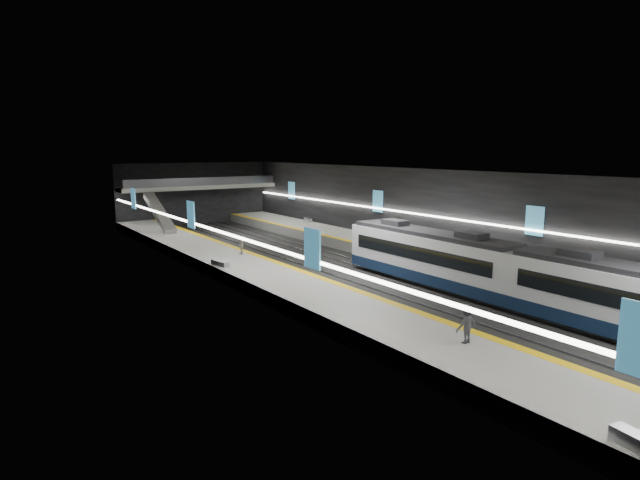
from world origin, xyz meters
TOP-DOWN VIEW (x-y plane):
  - ground at (0.00, 0.00)m, footprint 70.00×70.00m
  - ceiling at (0.00, 0.00)m, footprint 20.00×70.00m
  - wall_left at (-10.00, 0.00)m, footprint 0.04×70.00m
  - wall_right at (10.00, 0.00)m, footprint 0.04×70.00m
  - wall_back at (0.00, 35.00)m, footprint 20.00×0.04m
  - platform_left at (-7.50, 0.00)m, footprint 5.00×70.00m
  - tile_surface_left at (-7.50, 0.00)m, footprint 5.00×70.00m
  - tactile_strip_left at (-5.30, 0.00)m, footprint 0.60×70.00m
  - platform_right at (7.50, 0.00)m, footprint 5.00×70.00m
  - tile_surface_right at (7.50, 0.00)m, footprint 5.00×70.00m
  - tactile_strip_right at (5.30, 0.00)m, footprint 0.60×70.00m
  - rails at (-0.00, 0.00)m, footprint 6.52×70.00m
  - train at (2.50, -12.12)m, footprint 2.69×30.04m
  - ad_posters at (-0.00, 1.00)m, footprint 19.94×53.50m
  - cove_light_left at (-9.80, 0.00)m, footprint 0.25×68.60m
  - cove_light_right at (9.80, 0.00)m, footprint 0.25×68.60m
  - mezzanine_bridge at (0.00, 32.93)m, footprint 20.00×3.00m
  - escalator at (-7.50, 26.00)m, footprint 1.20×7.50m
  - bench_left_far at (-9.50, 5.38)m, footprint 0.82×1.82m
  - bench_right_far at (9.50, 22.49)m, footprint 1.02×1.93m
  - passenger_right_a at (6.26, -15.72)m, footprint 0.57×0.69m
  - passenger_left_a at (-6.12, 8.68)m, footprint 0.49×0.94m
  - passenger_left_b at (-6.80, -16.06)m, footprint 1.19×0.72m

SIDE VIEW (x-z plane):
  - ground at x=0.00m, z-range 0.00..0.00m
  - rails at x=0.00m, z-range 0.00..0.12m
  - platform_left at x=-7.50m, z-range 0.00..1.00m
  - platform_right at x=7.50m, z-range 0.00..1.00m
  - tile_surface_left at x=-7.50m, z-range 1.00..1.02m
  - tile_surface_right at x=7.50m, z-range 1.00..1.02m
  - tactile_strip_left at x=-5.30m, z-range 1.01..1.03m
  - tactile_strip_right at x=5.30m, z-range 1.01..1.03m
  - bench_left_far at x=-9.50m, z-range 1.00..1.43m
  - bench_right_far at x=9.50m, z-range 1.00..1.45m
  - passenger_left_a at x=-6.12m, z-range 1.00..2.54m
  - passenger_right_a at x=6.26m, z-range 1.00..2.63m
  - passenger_left_b at x=-6.80m, z-range 1.00..2.80m
  - train at x=2.50m, z-range 0.40..4.00m
  - escalator at x=-7.50m, z-range 0.94..4.86m
  - cove_light_left at x=-9.80m, z-range 3.74..3.86m
  - cove_light_right at x=9.80m, z-range 3.74..3.86m
  - wall_left at x=-10.00m, z-range 0.00..8.00m
  - wall_right at x=10.00m, z-range 0.00..8.00m
  - wall_back at x=0.00m, z-range 0.00..8.00m
  - ad_posters at x=0.00m, z-range 3.40..5.60m
  - mezzanine_bridge at x=0.00m, z-range 4.29..5.79m
  - ceiling at x=0.00m, z-range 7.98..8.02m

